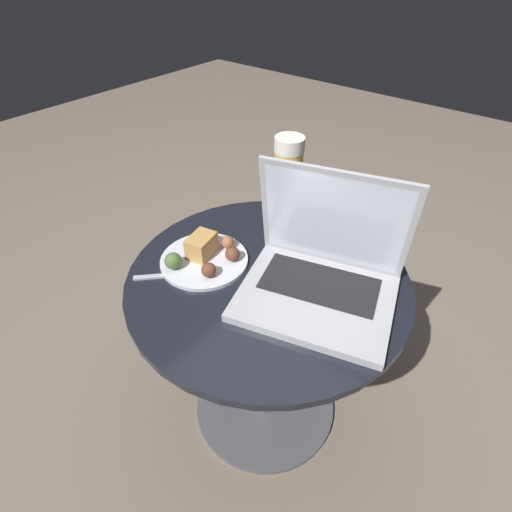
% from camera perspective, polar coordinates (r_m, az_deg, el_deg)
% --- Properties ---
extents(ground_plane, '(6.00, 6.00, 0.00)m').
position_cam_1_polar(ground_plane, '(1.31, 1.25, -20.36)').
color(ground_plane, '#726656').
extents(table, '(0.63, 0.63, 0.53)m').
position_cam_1_polar(table, '(1.02, 1.54, -10.13)').
color(table, '#515156').
rests_on(table, ground_plane).
extents(laptop, '(0.37, 0.33, 0.26)m').
position_cam_1_polar(laptop, '(0.83, 9.25, -2.29)').
color(laptop, '#B2B2B7').
rests_on(laptop, table).
extents(beer_glass, '(0.07, 0.07, 0.24)m').
position_cam_1_polar(beer_glass, '(0.97, 4.48, 9.97)').
color(beer_glass, gold).
rests_on(beer_glass, table).
extents(snack_plate, '(0.20, 0.20, 0.06)m').
position_cam_1_polar(snack_plate, '(0.92, -7.45, 0.00)').
color(snack_plate, silver).
rests_on(snack_plate, table).
extents(fork, '(0.13, 0.14, 0.00)m').
position_cam_1_polar(fork, '(0.91, -10.94, -2.64)').
color(fork, '#B2B2B7').
rests_on(fork, table).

